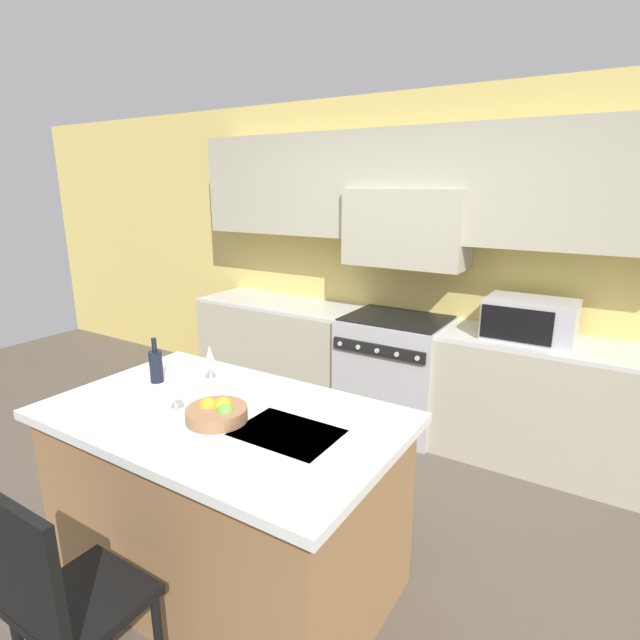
{
  "coord_description": "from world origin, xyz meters",
  "views": [
    {
      "loc": [
        1.53,
        -1.88,
        1.98
      ],
      "look_at": [
        -0.01,
        0.58,
        1.19
      ],
      "focal_mm": 28.0,
      "sensor_mm": 36.0,
      "label": 1
    }
  ],
  "objects_px": {
    "range_stove": "(394,372)",
    "microwave": "(530,319)",
    "wine_glass_far": "(210,358)",
    "fruit_bowl": "(217,412)",
    "wine_bottle": "(156,365)",
    "island_chair": "(61,597)",
    "wine_glass_near": "(174,386)"
  },
  "relations": [
    {
      "from": "microwave",
      "to": "fruit_bowl",
      "type": "height_order",
      "value": "microwave"
    },
    {
      "from": "microwave",
      "to": "wine_glass_far",
      "type": "bearing_deg",
      "value": -125.27
    },
    {
      "from": "range_stove",
      "to": "microwave",
      "type": "bearing_deg",
      "value": 1.07
    },
    {
      "from": "microwave",
      "to": "wine_bottle",
      "type": "xyz_separation_m",
      "value": [
        -1.56,
        -1.96,
        -0.03
      ]
    },
    {
      "from": "island_chair",
      "to": "wine_glass_near",
      "type": "relative_size",
      "value": 4.59
    },
    {
      "from": "range_stove",
      "to": "island_chair",
      "type": "xyz_separation_m",
      "value": [
        -0.03,
        -2.88,
        0.09
      ]
    },
    {
      "from": "wine_glass_near",
      "to": "fruit_bowl",
      "type": "bearing_deg",
      "value": 20.53
    },
    {
      "from": "microwave",
      "to": "wine_glass_near",
      "type": "distance_m",
      "value": 2.48
    },
    {
      "from": "fruit_bowl",
      "to": "wine_glass_near",
      "type": "bearing_deg",
      "value": -159.47
    },
    {
      "from": "range_stove",
      "to": "microwave",
      "type": "distance_m",
      "value": 1.16
    },
    {
      "from": "range_stove",
      "to": "fruit_bowl",
      "type": "xyz_separation_m",
      "value": [
        0.03,
        -2.11,
        0.51
      ]
    },
    {
      "from": "range_stove",
      "to": "wine_glass_near",
      "type": "height_order",
      "value": "wine_glass_near"
    },
    {
      "from": "range_stove",
      "to": "microwave",
      "type": "height_order",
      "value": "microwave"
    },
    {
      "from": "island_chair",
      "to": "wine_glass_near",
      "type": "bearing_deg",
      "value": 100.8
    },
    {
      "from": "range_stove",
      "to": "wine_glass_near",
      "type": "relative_size",
      "value": 4.36
    },
    {
      "from": "microwave",
      "to": "wine_glass_near",
      "type": "bearing_deg",
      "value": -117.7
    },
    {
      "from": "wine_bottle",
      "to": "fruit_bowl",
      "type": "height_order",
      "value": "wine_bottle"
    },
    {
      "from": "fruit_bowl",
      "to": "range_stove",
      "type": "bearing_deg",
      "value": 90.8
    },
    {
      "from": "wine_glass_near",
      "to": "island_chair",
      "type": "bearing_deg",
      "value": -79.2
    },
    {
      "from": "island_chair",
      "to": "wine_glass_near",
      "type": "xyz_separation_m",
      "value": [
        -0.13,
        0.7,
        0.53
      ]
    },
    {
      "from": "microwave",
      "to": "fruit_bowl",
      "type": "relative_size",
      "value": 2.13
    },
    {
      "from": "range_stove",
      "to": "island_chair",
      "type": "bearing_deg",
      "value": -90.51
    },
    {
      "from": "wine_glass_far",
      "to": "fruit_bowl",
      "type": "bearing_deg",
      "value": -42.62
    },
    {
      "from": "microwave",
      "to": "fruit_bowl",
      "type": "bearing_deg",
      "value": -114.4
    },
    {
      "from": "wine_glass_near",
      "to": "wine_glass_far",
      "type": "xyz_separation_m",
      "value": [
        -0.14,
        0.37,
        0.0
      ]
    },
    {
      "from": "range_stove",
      "to": "wine_glass_near",
      "type": "bearing_deg",
      "value": -94.18
    },
    {
      "from": "microwave",
      "to": "wine_glass_far",
      "type": "relative_size",
      "value": 2.75
    },
    {
      "from": "wine_bottle",
      "to": "wine_glass_near",
      "type": "distance_m",
      "value": 0.48
    },
    {
      "from": "range_stove",
      "to": "wine_glass_far",
      "type": "bearing_deg",
      "value": -99.34
    },
    {
      "from": "microwave",
      "to": "wine_glass_far",
      "type": "distance_m",
      "value": 2.24
    },
    {
      "from": "range_stove",
      "to": "island_chair",
      "type": "height_order",
      "value": "island_chair"
    },
    {
      "from": "wine_bottle",
      "to": "fruit_bowl",
      "type": "bearing_deg",
      "value": -15.52
    }
  ]
}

